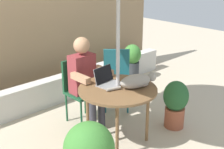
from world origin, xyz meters
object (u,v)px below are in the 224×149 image
object	(u,v)px
cat	(137,81)
potted_plant_near_fence	(132,60)
patio_table	(118,93)
person_seated	(86,77)
chair_occupied	(79,85)
laptop	(107,79)
potted_plant_corner	(175,102)
chair_empty	(117,74)

from	to	relation	value
cat	potted_plant_near_fence	size ratio (longest dim) A/B	0.90
patio_table	person_seated	world-z (taller)	person_seated
cat	chair_occupied	bearing A→B (deg)	101.69
chair_occupied	laptop	distance (m)	0.64
patio_table	potted_plant_near_fence	bearing A→B (deg)	38.31
potted_plant_corner	chair_occupied	bearing A→B (deg)	127.41
patio_table	potted_plant_corner	world-z (taller)	patio_table
chair_occupied	cat	distance (m)	0.98
person_seated	laptop	world-z (taller)	person_seated
potted_plant_near_fence	potted_plant_corner	distance (m)	1.91
laptop	cat	distance (m)	0.39
person_seated	potted_plant_corner	bearing A→B (deg)	-48.09
patio_table	chair_occupied	size ratio (longest dim) A/B	1.07
potted_plant_corner	cat	bearing A→B (deg)	166.92
chair_empty	laptop	world-z (taller)	laptop
chair_occupied	patio_table	bearing A→B (deg)	-90.00
person_seated	cat	xyz separation A→B (m)	(0.19, -0.77, 0.11)
chair_empty	potted_plant_corner	world-z (taller)	chair_empty
patio_table	potted_plant_corner	bearing A→B (deg)	-19.65
chair_empty	laptop	xyz separation A→B (m)	(-0.71, -0.55, 0.26)
potted_plant_near_fence	potted_plant_corner	size ratio (longest dim) A/B	1.02
patio_table	chair_empty	xyz separation A→B (m)	(0.70, 0.74, -0.13)
chair_empty	potted_plant_near_fence	bearing A→B (deg)	31.51
chair_empty	potted_plant_near_fence	xyz separation A→B (m)	(1.04, 0.64, -0.16)
person_seated	potted_plant_near_fence	distance (m)	1.93
cat	potted_plant_near_fence	distance (m)	2.22
patio_table	chair_empty	world-z (taller)	chair_empty
person_seated	potted_plant_corner	world-z (taller)	person_seated
patio_table	chair_occupied	bearing A→B (deg)	90.00
chair_occupied	chair_empty	world-z (taller)	same
chair_empty	potted_plant_near_fence	world-z (taller)	chair_empty
laptop	potted_plant_corner	size ratio (longest dim) A/B	0.48
chair_empty	laptop	distance (m)	0.93
chair_occupied	potted_plant_corner	size ratio (longest dim) A/B	1.34
potted_plant_corner	person_seated	bearing A→B (deg)	131.91
chair_empty	laptop	size ratio (longest dim) A/B	2.77
laptop	cat	world-z (taller)	laptop
patio_table	potted_plant_near_fence	size ratio (longest dim) A/B	1.41
chair_occupied	potted_plant_corner	world-z (taller)	chair_occupied
patio_table	chair_occupied	distance (m)	0.79
chair_empty	potted_plant_near_fence	size ratio (longest dim) A/B	1.31
chair_empty	chair_occupied	bearing A→B (deg)	176.67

